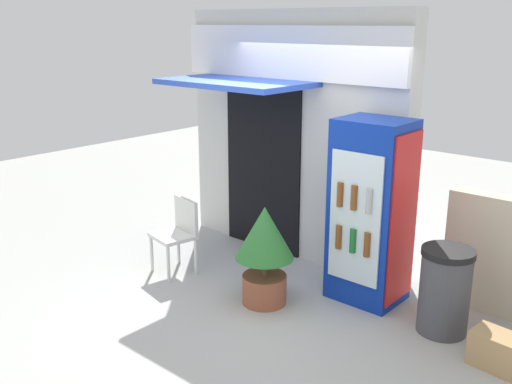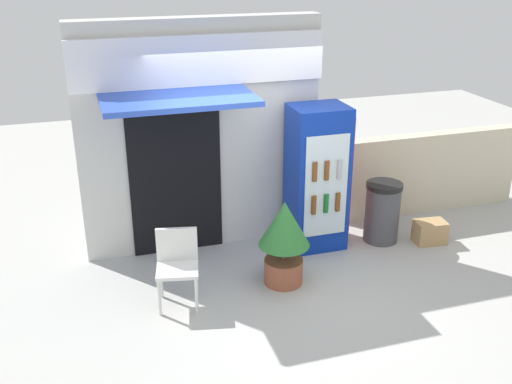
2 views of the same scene
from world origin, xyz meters
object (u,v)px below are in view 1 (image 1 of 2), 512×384
(potted_plant_near_shop, at_px, (265,247))
(trash_bin, at_px, (445,291))
(plastic_chair, at_px, (179,230))
(drink_cooler, at_px, (371,212))
(cardboard_box, at_px, (497,350))

(potted_plant_near_shop, xyz_separation_m, trash_bin, (1.59, 0.63, -0.20))
(plastic_chair, bearing_deg, drink_cooler, 22.81)
(trash_bin, height_order, cardboard_box, trash_bin)
(potted_plant_near_shop, distance_m, cardboard_box, 2.25)
(plastic_chair, bearing_deg, potted_plant_near_shop, 1.78)
(potted_plant_near_shop, distance_m, trash_bin, 1.72)
(drink_cooler, bearing_deg, trash_bin, -9.69)
(potted_plant_near_shop, height_order, trash_bin, potted_plant_near_shop)
(cardboard_box, bearing_deg, drink_cooler, 164.33)
(plastic_chair, relative_size, cardboard_box, 2.11)
(trash_bin, bearing_deg, drink_cooler, 170.31)
(plastic_chair, relative_size, trash_bin, 1.04)
(potted_plant_near_shop, bearing_deg, plastic_chair, -178.22)
(plastic_chair, xyz_separation_m, trash_bin, (2.82, 0.67, -0.09))
(drink_cooler, height_order, cardboard_box, drink_cooler)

